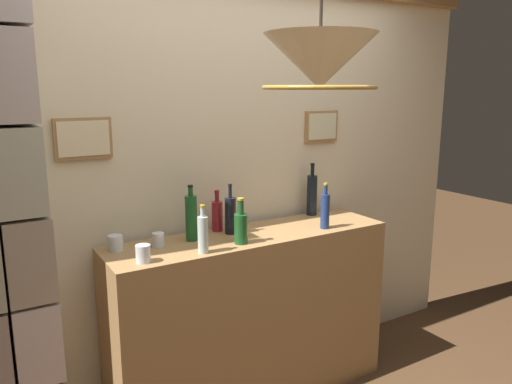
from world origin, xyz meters
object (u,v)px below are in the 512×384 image
object	(u,v)px
liquor_bottle_bourbon	(325,210)
liquor_bottle_sherry	(191,217)
liquor_bottle_gin	(230,215)
glass_tumbler_shot	(143,254)
liquor_bottle_vodka	(203,234)
liquor_bottle_scotch	(241,227)
pendant_lamp	(320,63)
glass_tumbler_rocks	(116,243)
glass_tumbler_highball	(158,240)
liquor_bottle_mezcal	(217,215)
liquor_bottle_whiskey	(312,194)

from	to	relation	value
liquor_bottle_bourbon	liquor_bottle_sherry	bearing A→B (deg)	165.98
liquor_bottle_gin	glass_tumbler_shot	xyz separation A→B (m)	(-0.57, -0.20, -0.07)
liquor_bottle_vodka	liquor_bottle_scotch	bearing A→B (deg)	8.78
glass_tumbler_shot	pendant_lamp	world-z (taller)	pendant_lamp
glass_tumbler_rocks	glass_tumbler_highball	world-z (taller)	glass_tumbler_rocks
liquor_bottle_mezcal	liquor_bottle_bourbon	bearing A→B (deg)	-26.60
liquor_bottle_sherry	glass_tumbler_shot	size ratio (longest dim) A/B	3.57
glass_tumbler_highball	liquor_bottle_sherry	bearing A→B (deg)	1.62
liquor_bottle_bourbon	liquor_bottle_scotch	bearing A→B (deg)	179.51
liquor_bottle_scotch	glass_tumbler_highball	world-z (taller)	liquor_bottle_scotch
liquor_bottle_vodka	glass_tumbler_rocks	world-z (taller)	liquor_bottle_vodka
liquor_bottle_scotch	glass_tumbler_highball	size ratio (longest dim) A/B	3.47
liquor_bottle_sherry	liquor_bottle_vodka	xyz separation A→B (m)	(-0.04, -0.22, -0.03)
liquor_bottle_whiskey	glass_tumbler_shot	distance (m)	1.26
glass_tumbler_highball	glass_tumbler_shot	world-z (taller)	glass_tumbler_shot
liquor_bottle_sherry	glass_tumbler_shot	xyz separation A→B (m)	(-0.33, -0.20, -0.09)
liquor_bottle_sherry	glass_tumbler_rocks	bearing A→B (deg)	173.89
liquor_bottle_sherry	liquor_bottle_gin	bearing A→B (deg)	0.38
liquor_bottle_mezcal	liquor_bottle_sherry	bearing A→B (deg)	-155.77
glass_tumbler_shot	liquor_bottle_vodka	bearing A→B (deg)	-4.27
liquor_bottle_vodka	pendant_lamp	xyz separation A→B (m)	(0.18, -0.66, 0.79)
liquor_bottle_bourbon	glass_tumbler_rocks	xyz separation A→B (m)	(-1.15, 0.23, -0.07)
liquor_bottle_scotch	glass_tumbler_highball	xyz separation A→B (m)	(-0.39, 0.18, -0.06)
liquor_bottle_mezcal	pendant_lamp	distance (m)	1.25
glass_tumbler_rocks	glass_tumbler_shot	distance (m)	0.25
liquor_bottle_sherry	liquor_bottle_whiskey	bearing A→B (deg)	6.50
liquor_bottle_whiskey	liquor_bottle_gin	distance (m)	0.65
liquor_bottle_gin	liquor_bottle_vodka	distance (m)	0.35
liquor_bottle_sherry	liquor_bottle_scotch	bearing A→B (deg)	-42.75
liquor_bottle_scotch	liquor_bottle_gin	bearing A→B (deg)	78.46
liquor_bottle_sherry	liquor_bottle_gin	xyz separation A→B (m)	(0.24, 0.00, -0.02)
liquor_bottle_whiskey	glass_tumbler_highball	size ratio (longest dim) A/B	4.76
glass_tumbler_highball	pendant_lamp	size ratio (longest dim) A/B	0.11
glass_tumbler_shot	liquor_bottle_sherry	bearing A→B (deg)	30.60
liquor_bottle_whiskey	glass_tumbler_rocks	size ratio (longest dim) A/B	4.31
pendant_lamp	liquor_bottle_vodka	bearing A→B (deg)	105.29
glass_tumbler_shot	pendant_lamp	xyz separation A→B (m)	(0.48, -0.68, 0.85)
liquor_bottle_gin	glass_tumbler_rocks	world-z (taller)	liquor_bottle_gin
liquor_bottle_sherry	liquor_bottle_vodka	size ratio (longest dim) A/B	1.24
liquor_bottle_sherry	liquor_bottle_bourbon	size ratio (longest dim) A/B	1.12
liquor_bottle_vodka	glass_tumbler_highball	xyz separation A→B (m)	(-0.15, 0.21, -0.06)
liquor_bottle_scotch	glass_tumbler_highball	bearing A→B (deg)	155.33
liquor_bottle_gin	liquor_bottle_mezcal	bearing A→B (deg)	112.96
liquor_bottle_mezcal	pendant_lamp	xyz separation A→B (m)	(-0.06, -0.97, 0.80)
liquor_bottle_whiskey	liquor_bottle_vodka	size ratio (longest dim) A/B	1.37
liquor_bottle_gin	glass_tumbler_shot	bearing A→B (deg)	-160.76
glass_tumbler_rocks	pendant_lamp	bearing A→B (deg)	-59.60
pendant_lamp	liquor_bottle_scotch	bearing A→B (deg)	85.43
liquor_bottle_sherry	glass_tumbler_rocks	world-z (taller)	liquor_bottle_sherry
liquor_bottle_mezcal	liquor_bottle_scotch	xyz separation A→B (m)	(-0.00, -0.27, -0.00)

